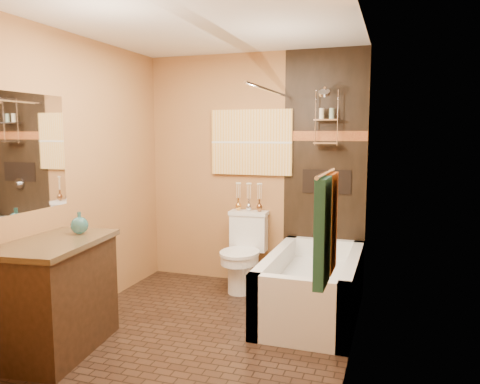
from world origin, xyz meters
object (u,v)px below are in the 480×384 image
at_px(sunset_painting, 251,142).
at_px(vanity, 55,296).
at_px(bathtub, 313,291).
at_px(toilet, 244,251).

distance_m(sunset_painting, vanity, 2.51).
bearing_deg(vanity, bathtub, 30.86).
distance_m(toilet, vanity, 2.01).
distance_m(sunset_painting, bathtub, 1.72).
distance_m(bathtub, toilet, 0.95).
height_order(sunset_painting, vanity, sunset_painting).
relative_size(sunset_painting, bathtub, 0.60).
xyz_separation_m(toilet, vanity, (-0.91, -1.79, 0.02)).
distance_m(bathtub, vanity, 2.19).
height_order(bathtub, vanity, vanity).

